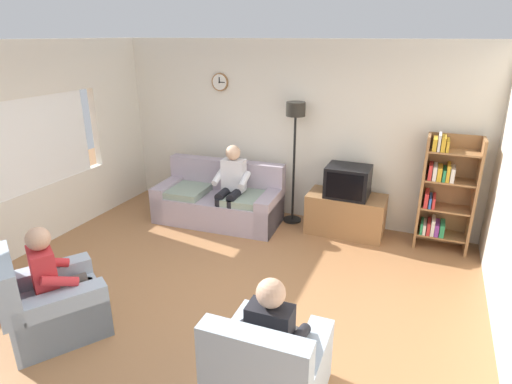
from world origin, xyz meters
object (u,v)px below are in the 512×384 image
at_px(couch, 219,201).
at_px(floor_lamp, 295,130).
at_px(tv, 348,181).
at_px(armchair_near_bookshelf, 269,372).
at_px(person_on_couch, 231,182).
at_px(armchair_near_window, 51,306).
at_px(bookshelf, 444,192).
at_px(person_in_right_armchair, 274,332).
at_px(tv_stand, 346,214).
at_px(person_in_left_armchair, 55,275).

distance_m(couch, floor_lamp, 1.61).
xyz_separation_m(tv, armchair_near_bookshelf, (0.09, -3.28, -0.52)).
bearing_deg(person_on_couch, armchair_near_window, -100.59).
xyz_separation_m(bookshelf, person_in_right_armchair, (-1.17, -3.28, -0.19)).
xyz_separation_m(floor_lamp, armchair_near_window, (-1.34, -3.42, -1.16)).
relative_size(tv_stand, armchair_near_bookshelf, 1.22).
height_order(couch, person_in_right_armchair, person_in_right_armchair).
xyz_separation_m(tv_stand, armchair_near_window, (-2.18, -3.32, -0.00)).
distance_m(couch, person_in_right_armchair, 3.52).
bearing_deg(tv, tv_stand, 90.00).
relative_size(tv_stand, person_in_left_armchair, 0.98).
height_order(armchair_near_bookshelf, person_in_right_armchair, person_in_right_armchair).
relative_size(couch, floor_lamp, 1.05).
bearing_deg(couch, bookshelf, 7.04).
height_order(bookshelf, person_on_couch, bookshelf).
bearing_deg(bookshelf, couch, -172.96).
height_order(armchair_near_window, person_in_right_armchair, person_in_right_armchair).
bearing_deg(person_in_left_armchair, person_in_right_armchair, 0.84).
bearing_deg(armchair_near_bookshelf, floor_lamp, 105.28).
height_order(tv_stand, armchair_near_window, armchair_near_window).
height_order(couch, person_on_couch, person_on_couch).
relative_size(floor_lamp, person_on_couch, 1.49).
height_order(tv_stand, person_in_right_armchair, person_in_right_armchair).
distance_m(person_on_couch, person_in_right_armchair, 3.27).
bearing_deg(armchair_near_bookshelf, person_in_right_armchair, 91.50).
xyz_separation_m(bookshelf, person_on_couch, (-2.89, -0.50, -0.10)).
height_order(bookshelf, armchair_near_bookshelf, bookshelf).
bearing_deg(armchair_near_window, person_on_couch, 79.41).
bearing_deg(armchair_near_window, person_in_left_armchair, 56.72).
xyz_separation_m(tv, armchair_near_window, (-2.18, -3.29, -0.52)).
bearing_deg(tv, person_in_left_armchair, -123.47).
distance_m(couch, armchair_near_bookshelf, 3.59).
height_order(armchair_near_bookshelf, person_on_couch, person_on_couch).
xyz_separation_m(tv, person_in_left_armchair, (-2.13, -3.22, -0.20)).
relative_size(couch, armchair_near_window, 1.66).
bearing_deg(person_in_left_armchair, armchair_near_bookshelf, -1.47).
xyz_separation_m(armchair_near_bookshelf, person_on_couch, (-1.72, 2.87, 0.41)).
bearing_deg(person_on_couch, couch, 157.60).
height_order(person_on_couch, person_in_left_armchair, person_on_couch).
bearing_deg(person_in_right_armchair, couch, 124.50).
bearing_deg(armchair_near_window, armchair_near_bookshelf, 0.45).
relative_size(person_on_couch, person_in_left_armchair, 1.11).
height_order(tv_stand, armchair_near_bookshelf, armchair_near_bookshelf).
relative_size(person_on_couch, person_in_right_armchair, 1.11).
distance_m(tv, bookshelf, 1.26).
height_order(tv, armchair_near_window, tv).
bearing_deg(armchair_near_bookshelf, person_on_couch, 120.97).
height_order(bookshelf, person_in_left_armchair, bookshelf).
bearing_deg(person_in_left_armchair, armchair_near_window, -123.28).
relative_size(couch, person_in_right_armchair, 1.74).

